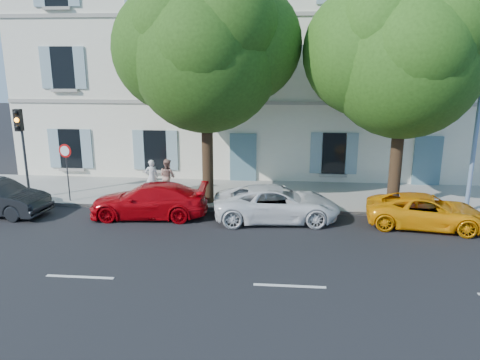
# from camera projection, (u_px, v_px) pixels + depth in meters

# --- Properties ---
(ground) EXTENTS (90.00, 90.00, 0.00)m
(ground) POSITION_uv_depth(u_px,v_px,m) (288.00, 233.00, 16.75)
(ground) COLOR black
(sidewalk) EXTENTS (36.00, 4.50, 0.15)m
(sidewalk) POSITION_uv_depth(u_px,v_px,m) (288.00, 196.00, 21.01)
(sidewalk) COLOR #A09E96
(sidewalk) RESTS_ON ground
(kerb) EXTENTS (36.00, 0.16, 0.16)m
(kerb) POSITION_uv_depth(u_px,v_px,m) (288.00, 211.00, 18.92)
(kerb) COLOR #9E998E
(kerb) RESTS_ON ground
(building) EXTENTS (28.00, 7.00, 12.00)m
(building) POSITION_uv_depth(u_px,v_px,m) (290.00, 59.00, 25.03)
(building) COLOR white
(building) RESTS_ON ground
(car_red_coupe) EXTENTS (4.69, 2.13, 1.33)m
(car_red_coupe) POSITION_uv_depth(u_px,v_px,m) (149.00, 200.00, 18.32)
(car_red_coupe) COLOR #AE040C
(car_red_coupe) RESTS_ON ground
(car_white_coupe) EXTENTS (4.98, 2.64, 1.33)m
(car_white_coupe) POSITION_uv_depth(u_px,v_px,m) (277.00, 203.00, 17.95)
(car_white_coupe) COLOR white
(car_white_coupe) RESTS_ON ground
(car_yellow_supercar) EXTENTS (4.56, 2.57, 1.20)m
(car_yellow_supercar) POSITION_uv_depth(u_px,v_px,m) (426.00, 211.00, 17.25)
(car_yellow_supercar) COLOR #FD9E0A
(car_yellow_supercar) RESTS_ON ground
(tree_left) EXTENTS (5.95, 5.95, 9.22)m
(tree_left) POSITION_uv_depth(u_px,v_px,m) (206.00, 58.00, 18.36)
(tree_left) COLOR #3A2819
(tree_left) RESTS_ON sidewalk
(tree_right) EXTENTS (5.89, 5.89, 9.08)m
(tree_right) POSITION_uv_depth(u_px,v_px,m) (405.00, 61.00, 17.55)
(tree_right) COLOR #3A2819
(tree_right) RESTS_ON sidewalk
(traffic_light) EXTENTS (0.32, 0.44, 3.89)m
(traffic_light) POSITION_uv_depth(u_px,v_px,m) (21.00, 135.00, 19.50)
(traffic_light) COLOR #383A3D
(traffic_light) RESTS_ON sidewalk
(road_sign) EXTENTS (0.57, 0.13, 2.46)m
(road_sign) POSITION_uv_depth(u_px,v_px,m) (66.00, 160.00, 19.56)
(road_sign) COLOR #383A3D
(road_sign) RESTS_ON sidewalk
(pedestrian_a) EXTENTS (0.66, 0.54, 1.57)m
(pedestrian_a) POSITION_uv_depth(u_px,v_px,m) (152.00, 177.00, 20.80)
(pedestrian_a) COLOR silver
(pedestrian_a) RESTS_ON sidewalk
(pedestrian_b) EXTENTS (0.97, 0.93, 1.58)m
(pedestrian_b) POSITION_uv_depth(u_px,v_px,m) (167.00, 176.00, 20.89)
(pedestrian_b) COLOR tan
(pedestrian_b) RESTS_ON sidewalk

